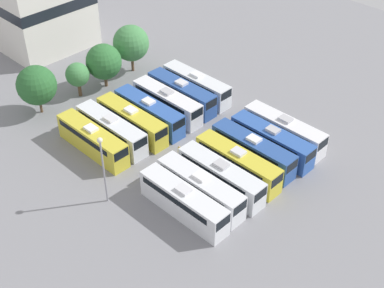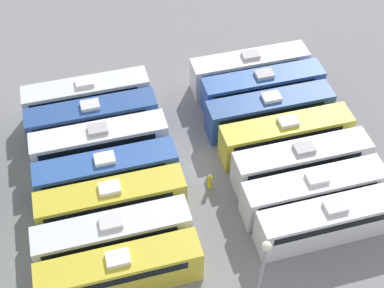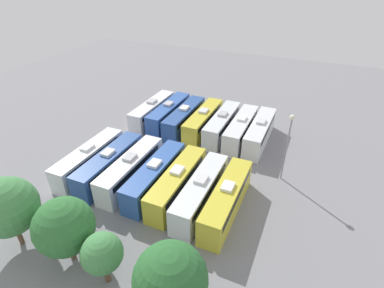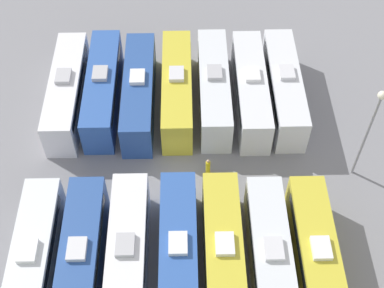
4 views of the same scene
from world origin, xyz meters
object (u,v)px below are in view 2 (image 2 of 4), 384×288
at_px(bus_10, 107,172).
at_px(bus_9, 112,201).
at_px(bus_4, 269,111).
at_px(light_pole, 262,269).
at_px(bus_11, 100,143).
at_px(bus_3, 285,135).
at_px(worker_person, 210,182).
at_px(bus_0, 331,220).
at_px(bus_2, 301,162).
at_px(bus_8, 113,235).
at_px(bus_13, 87,96).
at_px(bus_12, 92,119).
at_px(bus_1, 313,191).
at_px(bus_5, 262,88).
at_px(bus_6, 249,69).
at_px(bus_7, 120,271).

bearing_deg(bus_10, bus_9, 178.25).
distance_m(bus_4, light_pole, 18.64).
bearing_deg(bus_4, bus_11, 89.71).
height_order(bus_3, worker_person, bus_3).
xyz_separation_m(bus_0, bus_10, (8.89, 15.40, 0.00)).
height_order(bus_2, bus_8, same).
relative_size(bus_4, bus_9, 1.00).
height_order(bus_0, bus_13, same).
relative_size(bus_13, light_pole, 1.29).
xyz_separation_m(bus_9, bus_11, (6.29, -0.04, 0.00)).
bearing_deg(bus_13, light_pole, -160.16).
bearing_deg(bus_12, bus_9, -178.84).
height_order(bus_1, light_pole, light_pole).
xyz_separation_m(bus_11, worker_person, (-5.59, -8.04, -1.07)).
bearing_deg(light_pole, bus_8, 48.39).
distance_m(bus_5, bus_12, 15.84).
bearing_deg(bus_0, bus_6, 0.38).
relative_size(bus_6, bus_8, 1.00).
bearing_deg(bus_7, bus_5, -46.39).
bearing_deg(bus_9, bus_2, -90.20).
relative_size(bus_1, bus_9, 1.00).
height_order(bus_0, bus_6, same).
bearing_deg(bus_1, bus_5, -1.55).
bearing_deg(bus_1, bus_6, -0.21).
bearing_deg(bus_6, bus_1, 179.79).
bearing_deg(bus_9, bus_10, -1.75).
bearing_deg(bus_0, bus_2, -0.88).
xyz_separation_m(bus_10, bus_11, (3.34, 0.05, 0.00)).
xyz_separation_m(bus_2, bus_4, (6.27, 0.40, 0.00)).
bearing_deg(bus_7, bus_4, -51.85).
relative_size(bus_9, light_pole, 1.29).
xyz_separation_m(bus_0, bus_2, (5.89, -0.09, 0.00)).
height_order(bus_4, worker_person, bus_4).
height_order(bus_10, bus_13, same).
distance_m(bus_9, bus_13, 12.36).
bearing_deg(bus_3, bus_13, 59.35).
distance_m(bus_4, bus_8, 18.13).
bearing_deg(bus_10, bus_0, -120.00).
relative_size(bus_5, worker_person, 6.88).
xyz_separation_m(bus_2, bus_9, (0.05, 15.58, 0.00)).
xyz_separation_m(bus_5, bus_12, (0.04, 15.84, 0.00)).
bearing_deg(bus_9, bus_12, 1.16).
relative_size(bus_2, bus_8, 1.00).
bearing_deg(worker_person, bus_2, -95.76).
distance_m(bus_7, bus_9, 6.05).
bearing_deg(bus_1, bus_2, -4.97).
bearing_deg(bus_2, bus_10, 79.02).
bearing_deg(bus_2, bus_1, 175.03).
relative_size(bus_12, light_pole, 1.29).
distance_m(bus_4, bus_7, 19.82).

